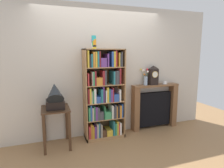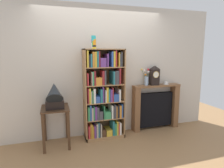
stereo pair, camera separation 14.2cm
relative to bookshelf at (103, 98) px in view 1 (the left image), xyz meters
The scene contains 10 objects.
ground_plane 0.83m from the bookshelf, 82.84° to the right, with size 7.68×6.40×0.02m, color #997047.
wall_back 0.56m from the bookshelf, 56.27° to the left, with size 4.68×0.08×2.60m, color beige.
bookshelf is the anchor object (origin of this frame).
cup_stack 1.07m from the bookshelf, behind, with size 0.09×0.09×0.24m.
side_table_left 0.96m from the bookshelf, behind, with size 0.48×0.55×0.72m.
gramophone 0.94m from the bookshelf, behind, with size 0.31×0.50×0.54m.
fireplace_mantel 1.26m from the bookshelf, ahead, with size 1.07×0.21×0.99m.
mantel_clock 1.22m from the bookshelf, ahead, with size 0.19×0.14×0.42m.
flower_vase 1.03m from the bookshelf, ahead, with size 0.18×0.17×0.35m.
teacup_with_saucer 1.47m from the bookshelf, ahead, with size 0.13×0.13×0.06m.
Camera 1 is at (-1.06, -3.35, 1.69)m, focal length 30.54 mm.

